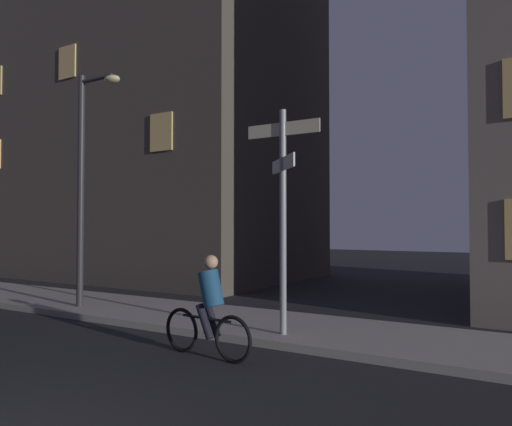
{
  "coord_description": "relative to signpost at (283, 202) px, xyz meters",
  "views": [
    {
      "loc": [
        4.29,
        -2.12,
        2.04
      ],
      "look_at": [
        -0.22,
        5.31,
        2.3
      ],
      "focal_mm": 34.03,
      "sensor_mm": 36.0,
      "label": 1
    }
  ],
  "objects": [
    {
      "name": "sidewalk_kerb",
      "position": [
        -0.19,
        0.79,
        -2.43
      ],
      "size": [
        40.0,
        2.7,
        0.14
      ],
      "primitive_type": "cube",
      "color": "#9E9991",
      "rests_on": "ground_plane"
    },
    {
      "name": "street_lamp",
      "position": [
        -5.45,
        0.14,
        0.95
      ],
      "size": [
        1.35,
        0.28,
        5.6
      ],
      "color": "#2D2D30",
      "rests_on": "sidewalk_kerb"
    },
    {
      "name": "signpost",
      "position": [
        0.0,
        0.0,
        0.0
      ],
      "size": [
        1.45,
        0.94,
        4.03
      ],
      "color": "gray",
      "rests_on": "sidewalk_kerb"
    },
    {
      "name": "building_left_block",
      "position": [
        -10.94,
        7.84,
        6.61
      ],
      "size": [
        13.79,
        8.17,
        18.22
      ],
      "color": "#4C443D",
      "rests_on": "ground_plane"
    },
    {
      "name": "cyclist",
      "position": [
        -0.5,
        -1.55,
        -1.75
      ],
      "size": [
        1.82,
        0.37,
        1.61
      ],
      "color": "black",
      "rests_on": "ground_plane"
    }
  ]
}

